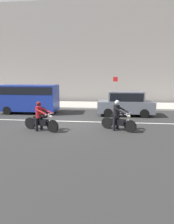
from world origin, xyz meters
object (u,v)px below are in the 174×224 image
motorcycle_with_rider_crimson (41,119)px  motorcycle_with_rider_black_leather (118,118)px  parked_van_cobalt_blue (29,97)px  parked_hatchback_slate_gray (125,103)px  street_sign_post (115,88)px

motorcycle_with_rider_crimson → motorcycle_with_rider_black_leather: (4.14, 0.52, 0.03)m
motorcycle_with_rider_crimson → motorcycle_with_rider_black_leather: motorcycle_with_rider_black_leather is taller
parked_van_cobalt_blue → parked_hatchback_slate_gray: bearing=-1.4°
motorcycle_with_rider_black_leather → street_sign_post: bearing=89.5°
street_sign_post → parked_van_cobalt_blue: bearing=-143.9°
motorcycle_with_rider_crimson → street_sign_post: bearing=67.2°
parked_hatchback_slate_gray → parked_van_cobalt_blue: size_ratio=0.91×
street_sign_post → motorcycle_with_rider_crimson: bearing=-112.8°
parked_hatchback_slate_gray → street_sign_post: street_sign_post is taller
motorcycle_with_rider_crimson → street_sign_post: (4.22, 10.01, 1.14)m
motorcycle_with_rider_black_leather → parked_van_cobalt_blue: parked_van_cobalt_blue is taller
motorcycle_with_rider_crimson → street_sign_post: 10.93m
motorcycle_with_rider_crimson → motorcycle_with_rider_black_leather: 4.17m
motorcycle_with_rider_black_leather → parked_van_cobalt_blue: 8.17m
motorcycle_with_rider_crimson → motorcycle_with_rider_black_leather: size_ratio=1.14×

